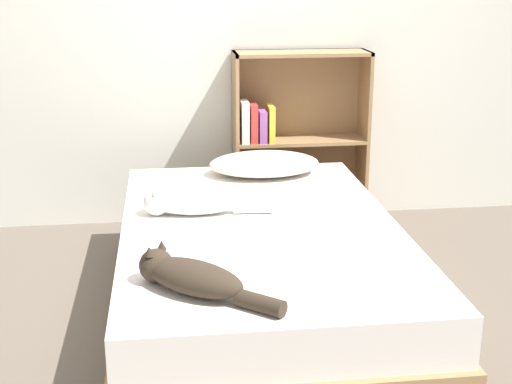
{
  "coord_description": "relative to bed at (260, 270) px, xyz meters",
  "views": [
    {
      "loc": [
        -0.39,
        -2.9,
        1.51
      ],
      "look_at": [
        0.0,
        0.15,
        0.53
      ],
      "focal_mm": 50.0,
      "sensor_mm": 36.0,
      "label": 1
    }
  ],
  "objects": [
    {
      "name": "bookshelf",
      "position": [
        0.36,
        1.2,
        0.32
      ],
      "size": [
        0.79,
        0.26,
        1.04
      ],
      "color": "#8E6B47",
      "rests_on": "ground_plane"
    },
    {
      "name": "pillow",
      "position": [
        0.12,
        0.76,
        0.28
      ],
      "size": [
        0.59,
        0.37,
        0.12
      ],
      "color": "beige",
      "rests_on": "bed"
    },
    {
      "name": "cat_dark",
      "position": [
        -0.33,
        -0.64,
        0.28
      ],
      "size": [
        0.5,
        0.44,
        0.15
      ],
      "rotation": [
        0.0,
        0.0,
        2.45
      ],
      "color": "#33281E",
      "rests_on": "bed"
    },
    {
      "name": "wall_back",
      "position": [
        0.0,
        1.33,
        1.04
      ],
      "size": [
        8.0,
        0.06,
        2.5
      ],
      "color": "silver",
      "rests_on": "ground_plane"
    },
    {
      "name": "cat_light",
      "position": [
        -0.3,
        0.17,
        0.28
      ],
      "size": [
        0.58,
        0.18,
        0.15
      ],
      "rotation": [
        0.0,
        0.0,
        3.07
      ],
      "color": "white",
      "rests_on": "bed"
    },
    {
      "name": "bed",
      "position": [
        0.0,
        0.0,
        0.0
      ],
      "size": [
        1.24,
        1.96,
        0.43
      ],
      "color": "#99754C",
      "rests_on": "ground_plane"
    },
    {
      "name": "ground_plane",
      "position": [
        0.0,
        0.0,
        -0.21
      ],
      "size": [
        8.0,
        8.0,
        0.0
      ],
      "primitive_type": "plane",
      "color": "brown"
    }
  ]
}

